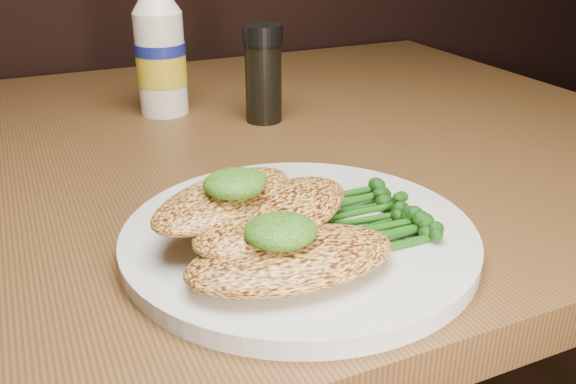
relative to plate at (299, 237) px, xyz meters
name	(u,v)px	position (x,y,z in m)	size (l,w,h in m)	color
plate	(299,237)	(0.00, 0.00, 0.00)	(0.27, 0.27, 0.01)	silver
chicken_front	(292,259)	(-0.03, -0.06, 0.02)	(0.15, 0.08, 0.02)	#F6AF4E
chicken_mid	(274,214)	(-0.02, -0.01, 0.03)	(0.15, 0.08, 0.02)	#F6AF4E
chicken_back	(224,199)	(-0.05, 0.02, 0.03)	(0.13, 0.07, 0.02)	#F6AF4E
pesto_front	(281,231)	(-0.04, -0.05, 0.04)	(0.05, 0.05, 0.02)	#093708
pesto_back	(235,183)	(-0.05, 0.01, 0.05)	(0.05, 0.04, 0.02)	#093708
broccolini_bundle	(353,216)	(0.04, -0.02, 0.02)	(0.13, 0.10, 0.02)	#1D5612
mayo_bottle	(160,44)	(-0.01, 0.38, 0.08)	(0.06, 0.06, 0.18)	white
pepper_grinder	(263,74)	(0.09, 0.30, 0.05)	(0.05, 0.05, 0.12)	black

